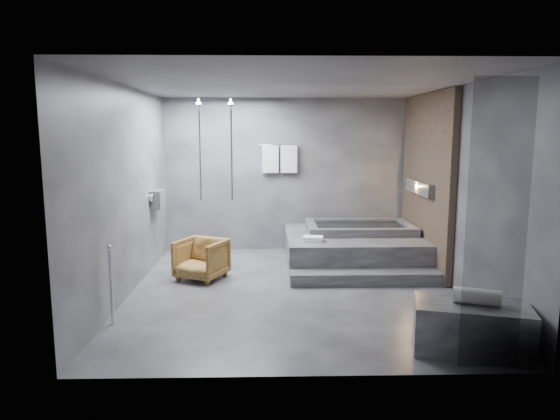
{
  "coord_description": "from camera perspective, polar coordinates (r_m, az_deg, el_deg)",
  "views": [
    {
      "loc": [
        -0.36,
        -6.71,
        2.18
      ],
      "look_at": [
        -0.19,
        0.3,
        1.09
      ],
      "focal_mm": 32.0,
      "sensor_mm": 36.0,
      "label": 1
    }
  ],
  "objects": [
    {
      "name": "deck_towel",
      "position": [
        7.79,
        3.8,
        -3.32
      ],
      "size": [
        0.34,
        0.27,
        0.08
      ],
      "primitive_type": "cube",
      "rotation": [
        0.0,
        0.0,
        -0.18
      ],
      "color": "white",
      "rests_on": "tub_deck"
    },
    {
      "name": "driftwood_chair",
      "position": [
        7.6,
        -8.98,
        -5.56
      ],
      "size": [
        0.87,
        0.88,
        0.6
      ],
      "primitive_type": "imported",
      "rotation": [
        0.0,
        0.0,
        -0.44
      ],
      "color": "#4F3313",
      "rests_on": "ground"
    },
    {
      "name": "tub_step",
      "position": [
        7.42,
        9.72,
        -7.63
      ],
      "size": [
        2.2,
        0.36,
        0.18
      ],
      "primitive_type": "cube",
      "color": "#333436",
      "rests_on": "ground"
    },
    {
      "name": "concrete_bench",
      "position": [
        5.46,
        21.04,
        -12.45
      ],
      "size": [
        1.22,
        0.87,
        0.5
      ],
      "primitive_type": "cube",
      "rotation": [
        0.0,
        0.0,
        -0.27
      ],
      "color": "#333336",
      "rests_on": "ground"
    },
    {
      "name": "tub_deck",
      "position": [
        8.5,
        8.23,
        -4.36
      ],
      "size": [
        2.2,
        2.0,
        0.5
      ],
      "primitive_type": "cube",
      "color": "#333436",
      "rests_on": "ground"
    },
    {
      "name": "room",
      "position": [
        7.01,
        4.83,
        5.16
      ],
      "size": [
        5.0,
        5.04,
        2.82
      ],
      "color": "#2E2E31",
      "rests_on": "ground"
    },
    {
      "name": "rolled_towel",
      "position": [
        5.36,
        21.58,
        -9.19
      ],
      "size": [
        0.47,
        0.32,
        0.16
      ],
      "primitive_type": "cylinder",
      "rotation": [
        0.0,
        1.57,
        -0.39
      ],
      "color": "silver",
      "rests_on": "concrete_bench"
    }
  ]
}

